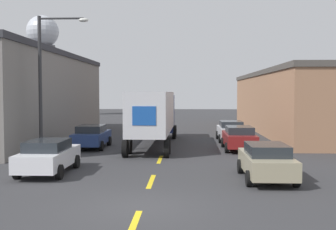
% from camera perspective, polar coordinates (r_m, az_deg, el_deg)
% --- Properties ---
extents(ground_plane, '(160.00, 160.00, 0.00)m').
position_cam_1_polar(ground_plane, '(13.74, -3.72, -12.39)').
color(ground_plane, '#333335').
extents(road_centerline, '(0.20, 14.08, 0.01)m').
position_cam_1_polar(road_centerline, '(17.56, -2.30, -8.96)').
color(road_centerline, yellow).
rests_on(road_centerline, ground_plane).
extents(warehouse_left, '(9.68, 23.82, 6.85)m').
position_cam_1_polar(warehouse_left, '(35.78, -20.69, 2.49)').
color(warehouse_left, slate).
rests_on(warehouse_left, ground_plane).
extents(warehouse_right, '(12.00, 28.88, 5.60)m').
position_cam_1_polar(warehouse_right, '(41.74, 19.77, 1.70)').
color(warehouse_right, '#9E7051').
rests_on(warehouse_right, ground_plane).
extents(semi_truck, '(2.79, 12.59, 3.70)m').
position_cam_1_polar(semi_truck, '(29.05, -1.84, 0.27)').
color(semi_truck, navy).
rests_on(semi_truck, ground_plane).
extents(parked_car_right_far, '(2.03, 4.37, 1.52)m').
position_cam_1_polar(parked_car_right_far, '(32.17, 8.51, -2.08)').
color(parked_car_right_far, silver).
rests_on(parked_car_right_far, ground_plane).
extents(parked_car_right_near, '(2.03, 4.37, 1.52)m').
position_cam_1_polar(parked_car_right_near, '(18.21, 13.17, -6.06)').
color(parked_car_right_near, tan).
rests_on(parked_car_right_near, ground_plane).
extents(parked_car_left_far, '(2.03, 4.37, 1.52)m').
position_cam_1_polar(parked_car_left_far, '(28.23, -10.29, -2.81)').
color(parked_car_left_far, navy).
rests_on(parked_car_left_far, ground_plane).
extents(parked_car_right_mid, '(2.03, 4.37, 1.52)m').
position_cam_1_polar(parked_car_right_mid, '(27.17, 9.62, -3.03)').
color(parked_car_right_mid, maroon).
rests_on(parked_car_right_mid, ground_plane).
extents(parked_car_left_near, '(2.03, 4.37, 1.52)m').
position_cam_1_polar(parked_car_left_near, '(19.89, -15.89, -5.33)').
color(parked_car_left_near, silver).
rests_on(parked_car_left_near, ground_plane).
extents(water_tower, '(5.02, 5.02, 15.78)m').
position_cam_1_polar(water_tower, '(70.23, -16.62, 10.56)').
color(water_tower, '#47474C').
rests_on(water_tower, ground_plane).
extents(street_lamp, '(2.91, 0.32, 7.99)m').
position_cam_1_polar(street_lamp, '(24.99, -16.17, 5.26)').
color(street_lamp, '#2D2D30').
rests_on(street_lamp, ground_plane).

